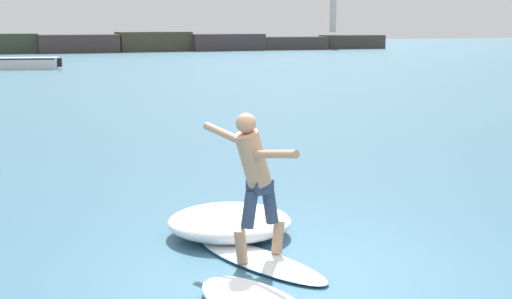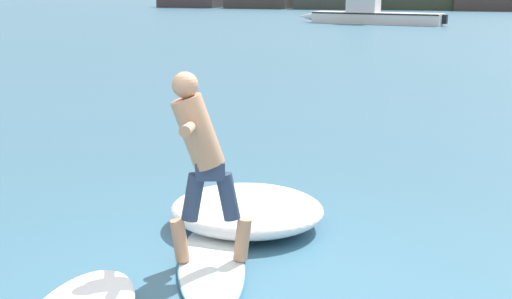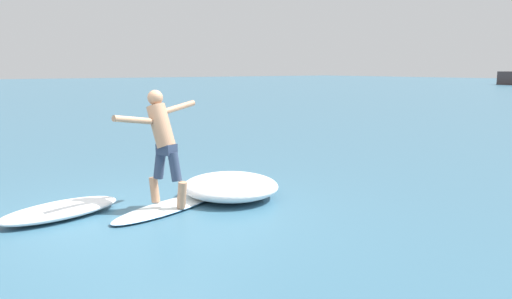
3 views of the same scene
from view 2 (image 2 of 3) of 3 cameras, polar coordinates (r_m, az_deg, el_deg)
name	(u,v)px [view 2 (image 2 of 3)]	position (r m, az deg, el deg)	size (l,w,h in m)	color
ground_plane	(216,290)	(6.13, -3.24, -11.14)	(200.00, 200.00, 0.00)	#386781
rock_jetty_breakwater	(487,1)	(67.30, 18.01, 11.23)	(63.95, 5.03, 5.76)	#493C3D
surfboard	(212,262)	(6.62, -3.57, -8.95)	(1.32, 2.36, 0.20)	white
surfer	(200,152)	(6.26, -4.47, -0.20)	(0.85, 1.56, 1.73)	tan
fishing_boat_near_jetty	(370,14)	(44.37, 9.14, 10.69)	(9.33, 3.19, 3.03)	white
wave_foam_at_tail	(247,210)	(7.53, -0.73, -4.84)	(1.93, 1.88, 0.38)	white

